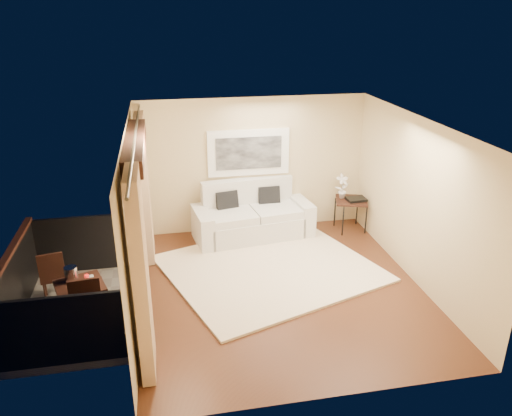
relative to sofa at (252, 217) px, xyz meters
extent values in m
plane|color=#552C19|center=(0.11, -2.10, -0.39)|extent=(5.00, 5.00, 0.00)
plane|color=white|center=(0.11, -2.10, 2.31)|extent=(5.00, 5.00, 0.00)
plane|color=#CFB98B|center=(0.11, 0.40, 0.96)|extent=(4.50, 0.00, 4.50)
plane|color=#CFB98B|center=(0.11, -4.60, 0.96)|extent=(4.50, 0.00, 4.50)
plane|color=#CFB98B|center=(2.36, -2.10, 0.96)|extent=(0.00, 5.00, 5.00)
plane|color=#CFB98B|center=(-2.14, -0.25, 0.96)|extent=(0.00, 2.70, 2.70)
plane|color=#CFB98B|center=(-2.14, -3.95, 0.96)|extent=(0.00, 2.70, 2.70)
plane|color=#CFB98B|center=(-2.14, -2.10, 2.16)|extent=(0.00, 2.40, 2.40)
cube|color=#331811|center=(-2.02, -2.10, 2.13)|extent=(0.28, 2.40, 0.22)
cube|color=#605B56|center=(-3.04, -2.10, -0.45)|extent=(1.80, 2.60, 0.12)
cube|color=black|center=(-3.90, -2.10, 0.11)|extent=(0.06, 2.60, 1.00)
cube|color=black|center=(-3.04, -0.83, 0.11)|extent=(1.80, 0.06, 1.00)
cube|color=black|center=(-3.04, -3.37, 0.11)|extent=(1.80, 0.06, 1.00)
cube|color=#331811|center=(-3.90, -2.10, 0.63)|extent=(0.10, 2.60, 0.06)
cube|color=#D4AB83|center=(-2.00, -0.55, 0.93)|extent=(0.16, 0.75, 2.62)
cube|color=#D4AB83|center=(-2.00, -3.65, 0.93)|extent=(0.16, 0.75, 2.62)
cylinder|color=#4C473F|center=(-2.00, -2.10, 2.24)|extent=(0.04, 4.80, 0.04)
cube|color=white|center=(0.01, 0.37, 1.23)|extent=(1.62, 0.05, 0.92)
cube|color=black|center=(0.01, 0.33, 1.23)|extent=(1.30, 0.02, 0.64)
cube|color=#FFECCD|center=(0.06, -1.44, -0.37)|extent=(4.13, 3.86, 0.04)
cube|color=silver|center=(0.01, -0.08, -0.16)|extent=(1.97, 1.22, 0.46)
cube|color=silver|center=(-0.04, 0.30, 0.27)|extent=(1.87, 0.49, 0.90)
cube|color=silver|center=(-1.00, -0.22, -0.05)|extent=(0.39, 1.01, 0.68)
cube|color=silver|center=(1.02, 0.05, -0.05)|extent=(0.39, 1.01, 0.68)
cube|color=silver|center=(-0.43, -0.17, 0.15)|extent=(0.98, 0.98, 0.15)
cube|color=silver|center=(0.46, -0.05, 0.15)|extent=(0.98, 0.98, 0.15)
cube|color=black|center=(-0.47, 0.07, 0.33)|extent=(0.47, 0.29, 0.45)
cube|color=black|center=(0.39, 0.19, 0.33)|extent=(0.44, 0.21, 0.45)
cube|color=#331811|center=(2.04, -0.10, 0.25)|extent=(0.76, 0.76, 0.04)
cylinder|color=black|center=(1.79, -0.35, -0.08)|extent=(0.03, 0.03, 0.62)
cylinder|color=black|center=(2.28, -0.35, -0.08)|extent=(0.03, 0.03, 0.62)
cylinder|color=black|center=(1.79, 0.14, -0.08)|extent=(0.03, 0.03, 0.62)
cylinder|color=black|center=(2.28, 0.14, -0.08)|extent=(0.03, 0.03, 0.62)
cube|color=black|center=(2.11, -0.18, 0.30)|extent=(0.40, 0.30, 0.05)
imported|color=white|center=(1.86, 0.01, 0.53)|extent=(0.29, 0.22, 0.51)
cube|color=#331811|center=(-2.90, -2.65, 0.32)|extent=(0.79, 0.79, 0.05)
cylinder|color=#331811|center=(-3.16, -2.90, -0.05)|extent=(0.04, 0.04, 0.68)
cylinder|color=#331811|center=(-2.65, -2.90, -0.05)|extent=(0.04, 0.04, 0.68)
cylinder|color=#331811|center=(-3.16, -2.40, -0.05)|extent=(0.04, 0.04, 0.68)
cylinder|color=#331811|center=(-2.65, -2.40, -0.05)|extent=(0.04, 0.04, 0.68)
cube|color=#331811|center=(-3.45, -1.71, 0.01)|extent=(0.43, 0.43, 0.04)
cube|color=#331811|center=(-3.42, -1.88, 0.23)|extent=(0.37, 0.11, 0.49)
cylinder|color=#331811|center=(-3.33, -1.54, -0.20)|extent=(0.03, 0.03, 0.38)
cylinder|color=#331811|center=(-3.63, -1.59, -0.20)|extent=(0.03, 0.03, 0.38)
cylinder|color=#331811|center=(-3.28, -1.83, -0.20)|extent=(0.03, 0.03, 0.38)
cylinder|color=#331811|center=(-3.57, -1.89, -0.20)|extent=(0.03, 0.03, 0.38)
cube|color=#331811|center=(-2.78, -3.10, 0.05)|extent=(0.45, 0.45, 0.05)
cube|color=#331811|center=(-2.80, -2.92, 0.30)|extent=(0.41, 0.09, 0.54)
cylinder|color=#331811|center=(-2.93, -3.28, -0.18)|extent=(0.03, 0.03, 0.42)
cylinder|color=#331811|center=(-2.60, -3.25, -0.18)|extent=(0.03, 0.03, 0.42)
cylinder|color=#331811|center=(-2.96, -2.95, -0.18)|extent=(0.03, 0.03, 0.42)
cylinder|color=#331811|center=(-2.63, -2.92, -0.18)|extent=(0.03, 0.03, 0.42)
cylinder|color=silver|center=(-3.02, -2.50, 0.44)|extent=(0.18, 0.18, 0.20)
cylinder|color=red|center=(-2.82, -2.52, 0.38)|extent=(0.06, 0.06, 0.07)
cylinder|color=white|center=(-2.93, -2.86, 0.43)|extent=(0.04, 0.04, 0.18)
cylinder|color=white|center=(-2.73, -2.71, 0.40)|extent=(0.06, 0.06, 0.12)
cylinder|color=white|center=(-2.73, -2.65, 0.40)|extent=(0.06, 0.06, 0.12)
camera|label=1|loc=(-1.64, -8.97, 3.91)|focal=35.00mm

